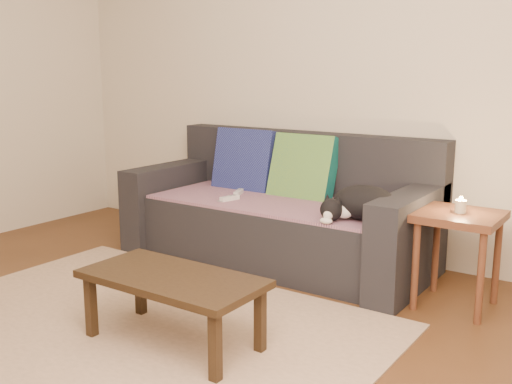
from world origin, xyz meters
TOP-DOWN VIEW (x-y plane):
  - ground at (0.00, 0.00)m, footprint 4.50×4.50m
  - back_wall at (0.00, 2.00)m, footprint 4.50×0.04m
  - sofa at (0.00, 1.57)m, footprint 2.10×0.94m
  - throw_blanket at (0.00, 1.48)m, footprint 1.66×0.74m
  - cushion_navy at (-0.42, 1.74)m, footprint 0.49×0.22m
  - cushion_green at (0.08, 1.74)m, footprint 0.47×0.25m
  - cat at (0.72, 1.33)m, footprint 0.47×0.43m
  - wii_remote_a at (-0.31, 1.50)m, footprint 0.09×0.15m
  - wii_remote_b at (-0.24, 1.31)m, footprint 0.07×0.15m
  - side_table at (1.27, 1.40)m, footprint 0.43×0.43m
  - candle at (1.27, 1.40)m, footprint 0.06×0.06m
  - rug at (0.00, 0.15)m, footprint 2.50×1.80m
  - coffee_table at (0.30, 0.14)m, footprint 0.89×0.44m

SIDE VIEW (x-z plane):
  - ground at x=0.00m, z-range 0.00..0.00m
  - rug at x=0.00m, z-range 0.00..0.01m
  - sofa at x=0.00m, z-range -0.13..0.74m
  - coffee_table at x=0.30m, z-range 0.13..0.49m
  - throw_blanket at x=0.00m, z-range 0.42..0.44m
  - side_table at x=1.27m, z-range 0.18..0.72m
  - wii_remote_a at x=-0.31m, z-range 0.44..0.47m
  - wii_remote_b at x=-0.24m, z-range 0.44..0.47m
  - cat at x=0.72m, z-range 0.44..0.64m
  - candle at x=1.27m, z-range 0.53..0.63m
  - cushion_navy at x=-0.42m, z-range 0.38..0.88m
  - cushion_green at x=0.08m, z-range 0.39..0.87m
  - back_wall at x=0.00m, z-range 0.00..2.60m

